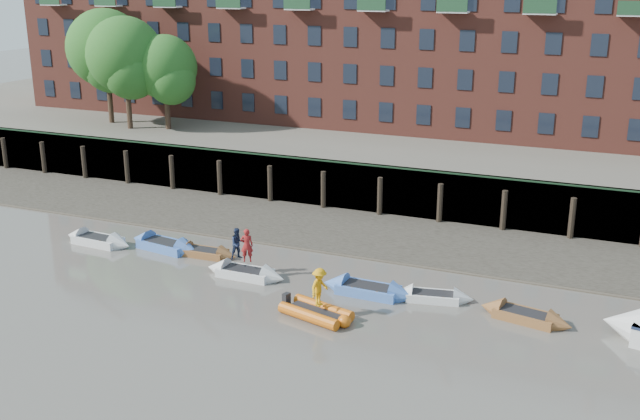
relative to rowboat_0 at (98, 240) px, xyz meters
The scene contains 18 objects.
ground 18.56m from the rowboat_0, 33.14° to the right, with size 220.00×220.00×0.00m, color #5F5B53.
foreshore 17.42m from the rowboat_0, 26.80° to the left, with size 110.00×8.00×0.50m, color #3D382F.
mud_band 16.17m from the rowboat_0, 15.98° to the left, with size 110.00×1.60×0.10m, color #4C4336.
river_wall 19.83m from the rowboat_0, 38.20° to the left, with size 110.00×1.23×3.30m.
bank_terrace 30.20m from the rowboat_0, 58.98° to the left, with size 110.00×28.00×3.20m, color #5E594D.
apartment_terrace 33.48m from the rowboat_0, 59.93° to the left, with size 80.60×15.56×20.98m.
tree_cluster 21.78m from the rowboat_0, 120.35° to the left, with size 11.76×7.74×9.40m.
rowboat_0 is the anchor object (origin of this frame).
rowboat_1 4.20m from the rowboat_0, 10.58° to the left, with size 5.06×2.13×1.42m.
rowboat_2 6.85m from the rowboat_0, ahead, with size 4.00×1.27×1.15m.
rowboat_3 10.44m from the rowboat_0, ahead, with size 4.50×1.32×1.30m.
rowboat_4 17.08m from the rowboat_0, ahead, with size 4.83×1.51×1.39m.
rowboat_5 20.19m from the rowboat_0, ahead, with size 4.09×1.89×1.14m.
rowboat_6 24.67m from the rowboat_0, ahead, with size 4.46×2.08×1.25m.
rib_tender 16.36m from the rowboat_0, 14.61° to the right, with size 3.66×2.47×0.62m.
person_rower_a 10.67m from the rowboat_0, ahead, with size 0.66×0.43×1.80m, color maroon.
person_rower_b 10.01m from the rowboat_0, ahead, with size 0.81×0.63×1.67m, color #19233F.
person_rib_crew 16.37m from the rowboat_0, 14.18° to the right, with size 1.18×0.68×1.83m, color orange.
Camera 1 is at (12.51, -22.95, 15.13)m, focal length 42.00 mm.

